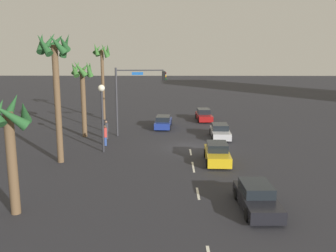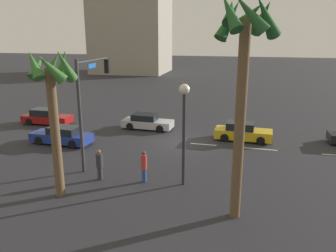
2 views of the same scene
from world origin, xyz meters
The scene contains 17 objects.
ground_plane centered at (0.00, 0.00, 0.00)m, with size 220.00×220.00×0.00m, color #28282D.
lane_stripe_1 centered at (-11.07, 0.00, 0.01)m, with size 1.92×0.14×0.01m, color silver.
lane_stripe_2 centered at (-5.89, 0.00, 0.01)m, with size 2.56×0.14×0.01m, color silver.
lane_stripe_3 centered at (-1.79, 0.00, 0.01)m, with size 1.95×0.14×0.01m, color silver.
car_0 centered at (-4.57, -1.87, 0.66)m, with size 4.43×1.92×1.44m.
car_1 centered at (13.30, -2.33, 0.65)m, with size 4.55×1.94×1.42m.
car_2 centered at (8.66, 2.54, 0.63)m, with size 4.74×1.93×1.35m.
car_3 centered at (3.73, -3.13, 0.61)m, with size 4.44×1.90×1.32m.
car_4 centered at (-13.17, -2.94, 0.62)m, with size 4.53×1.92×1.33m.
traffic_signal centered at (4.53, 5.43, 4.55)m, with size 0.57×5.01×6.74m.
streetlamp centered at (-1.80, 7.26, 3.97)m, with size 0.56×0.56×5.61m.
pedestrian_0 centered at (2.94, 7.85, 0.94)m, with size 0.54×0.54×1.80m.
pedestrian_1 centered at (0.40, 7.50, 0.98)m, with size 0.48×0.48×1.84m.
palm_tree_0 centered at (3.96, 10.18, 5.52)m, with size 2.24×2.45×7.52m.
palm_tree_1 centered at (-4.78, 9.97, 7.25)m, with size 2.82×2.70×9.68m.
palm_tree_2 centered at (13.87, 10.13, 7.04)m, with size 2.34×2.30×9.42m.
palm_tree_3 centered at (-13.97, 9.46, 4.33)m, with size 2.50×2.45×6.17m.
Camera 1 is at (-31.49, 1.48, 8.00)m, focal length 39.41 mm.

